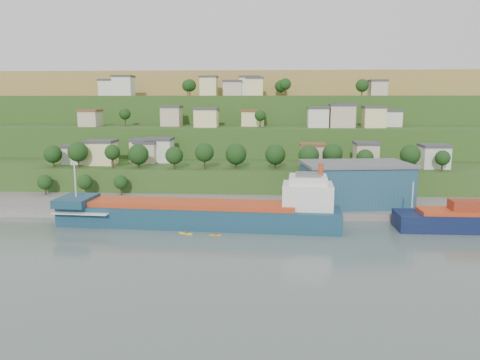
# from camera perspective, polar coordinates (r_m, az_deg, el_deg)

# --- Properties ---
(ground) EXTENTS (500.00, 500.00, 0.00)m
(ground) POSITION_cam_1_polar(r_m,az_deg,el_deg) (117.68, -2.30, -6.61)
(ground) COLOR #475650
(ground) RESTS_ON ground
(quay) EXTENTS (220.00, 26.00, 4.00)m
(quay) POSITION_cam_1_polar(r_m,az_deg,el_deg) (144.38, 6.80, -3.59)
(quay) COLOR slate
(quay) RESTS_ON ground
(pebble_beach) EXTENTS (40.00, 18.00, 2.40)m
(pebble_beach) POSITION_cam_1_polar(r_m,az_deg,el_deg) (153.64, -22.29, -3.45)
(pebble_beach) COLOR slate
(pebble_beach) RESTS_ON ground
(hillside) EXTENTS (360.00, 211.05, 96.00)m
(hillside) POSITION_cam_1_polar(r_m,az_deg,el_deg) (283.14, 1.24, 3.04)
(hillside) COLOR #284719
(hillside) RESTS_ON ground
(cargo_ship_near) EXTENTS (75.17, 16.24, 19.16)m
(cargo_ship_near) POSITION_cam_1_polar(r_m,az_deg,el_deg) (124.63, -4.00, -4.24)
(cargo_ship_near) COLOR #133B48
(cargo_ship_near) RESTS_ON ground
(warehouse) EXTENTS (33.34, 23.13, 12.80)m
(warehouse) POSITION_cam_1_polar(r_m,az_deg,el_deg) (143.81, 13.87, -0.43)
(warehouse) COLOR navy
(warehouse) RESTS_ON quay
(caravan) EXTENTS (5.86, 2.73, 2.67)m
(caravan) POSITION_cam_1_polar(r_m,az_deg,el_deg) (152.35, -19.46, -2.40)
(caravan) COLOR white
(caravan) RESTS_ON pebble_beach
(dinghy) EXTENTS (4.70, 2.28, 0.90)m
(dinghy) POSITION_cam_1_polar(r_m,az_deg,el_deg) (146.26, -17.34, -3.13)
(dinghy) COLOR silver
(dinghy) RESTS_ON pebble_beach
(kayak_orange) EXTENTS (3.09, 0.74, 0.76)m
(kayak_orange) POSITION_cam_1_polar(r_m,az_deg,el_deg) (116.74, -3.00, -6.64)
(kayak_orange) COLOR orange
(kayak_orange) RESTS_ON ground
(kayak_yellow) EXTENTS (3.65, 1.87, 0.91)m
(kayak_yellow) POSITION_cam_1_polar(r_m,az_deg,el_deg) (118.52, -6.62, -6.41)
(kayak_yellow) COLOR yellow
(kayak_yellow) RESTS_ON ground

